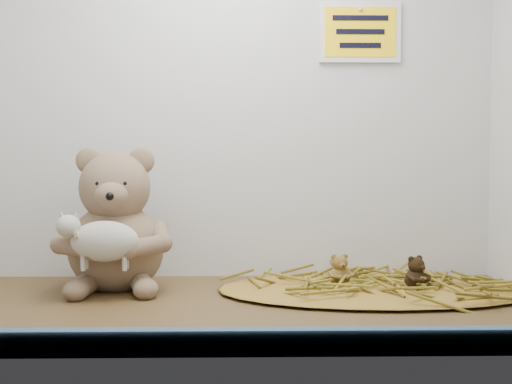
{
  "coord_description": "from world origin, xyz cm",
  "views": [
    {
      "loc": [
        4.01,
        -115.01,
        26.8
      ],
      "look_at": [
        6.29,
        4.77,
        20.52
      ],
      "focal_mm": 45.0,
      "sensor_mm": 36.0,
      "label": 1
    }
  ],
  "objects_px": {
    "main_teddy": "(116,218)",
    "mini_teddy_tan": "(340,268)",
    "toy_lamb": "(105,241)",
    "mini_teddy_brown": "(416,271)"
  },
  "relations": [
    {
      "from": "toy_lamb",
      "to": "mini_teddy_brown",
      "type": "relative_size",
      "value": 2.53
    },
    {
      "from": "main_teddy",
      "to": "toy_lamb",
      "type": "xyz_separation_m",
      "value": [
        0.0,
        -0.1,
        -0.03
      ]
    },
    {
      "from": "toy_lamb",
      "to": "mini_teddy_brown",
      "type": "distance_m",
      "value": 0.61
    },
    {
      "from": "mini_teddy_tan",
      "to": "mini_teddy_brown",
      "type": "bearing_deg",
      "value": -26.43
    },
    {
      "from": "mini_teddy_brown",
      "to": "toy_lamb",
      "type": "bearing_deg",
      "value": 150.69
    },
    {
      "from": "main_teddy",
      "to": "mini_teddy_tan",
      "type": "distance_m",
      "value": 0.47
    },
    {
      "from": "mini_teddy_tan",
      "to": "mini_teddy_brown",
      "type": "distance_m",
      "value": 0.15
    },
    {
      "from": "main_teddy",
      "to": "mini_teddy_tan",
      "type": "height_order",
      "value": "main_teddy"
    },
    {
      "from": "toy_lamb",
      "to": "mini_teddy_brown",
      "type": "bearing_deg",
      "value": 4.62
    },
    {
      "from": "main_teddy",
      "to": "mini_teddy_tan",
      "type": "relative_size",
      "value": 4.51
    }
  ]
}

